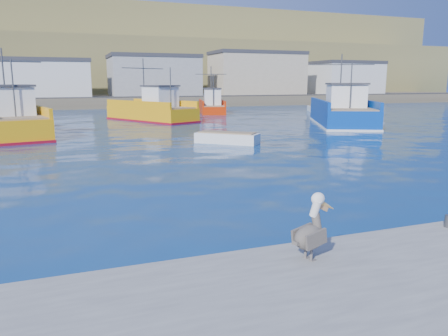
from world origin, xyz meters
name	(u,v)px	position (x,y,z in m)	size (l,w,h in m)	color
ground	(275,220)	(0.00, 0.00, 0.00)	(260.00, 260.00, 0.00)	navy
dock_bollards	(368,233)	(0.60, -3.40, 0.65)	(36.20, 0.20, 0.30)	#4C4C4C
far_shore	(82,62)	(0.00, 109.20, 8.98)	(200.00, 81.00, 24.00)	brown
trawler_yellow_a	(10,121)	(-9.40, 25.42, 1.09)	(6.57, 12.78, 6.63)	orange
trawler_yellow_b	(153,111)	(3.28, 34.77, 1.03)	(8.43, 11.68, 6.49)	orange
trawler_blue	(342,113)	(19.28, 24.06, 1.13)	(9.67, 13.70, 6.73)	#043591
boat_orange	(212,105)	(12.71, 43.14, 1.00)	(4.67, 8.21, 6.01)	red
skiff_mid	(227,139)	(4.49, 15.86, 0.29)	(4.08, 3.88, 0.91)	silver
skiff_far	(315,109)	(27.00, 41.09, 0.31)	(3.19, 4.74, 0.98)	silver
pelican	(311,231)	(-1.22, -3.92, 1.08)	(1.10, 0.61, 1.36)	#595451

